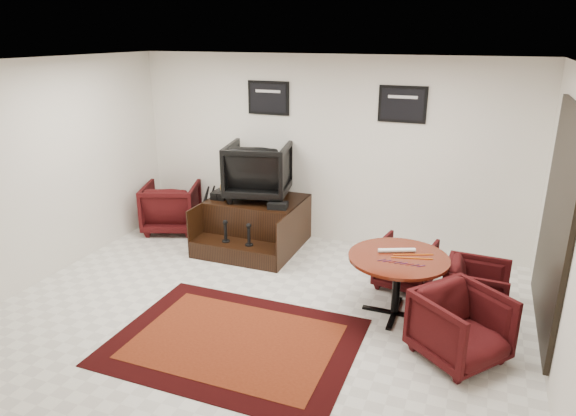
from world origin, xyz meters
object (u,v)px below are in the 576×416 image
(meeting_table, at_px, (398,264))
(table_chair_back, at_px, (405,261))
(table_chair_corner, at_px, (461,323))
(table_chair_window, at_px, (477,287))
(shine_podium, at_px, (256,224))
(armchair_side, at_px, (171,205))
(shine_chair, at_px, (258,168))

(meeting_table, bearing_deg, table_chair_back, 91.27)
(table_chair_corner, bearing_deg, table_chair_window, 31.64)
(shine_podium, distance_m, armchair_side, 1.54)
(armchair_side, relative_size, table_chair_corner, 1.10)
(table_chair_window, bearing_deg, armchair_side, 80.20)
(shine_podium, bearing_deg, table_chair_corner, -31.85)
(table_chair_window, bearing_deg, meeting_table, 113.09)
(armchair_side, bearing_deg, table_chair_window, 147.38)
(armchair_side, height_order, table_chair_corner, armchair_side)
(meeting_table, bearing_deg, shine_podium, 151.00)
(meeting_table, bearing_deg, table_chair_window, 20.32)
(armchair_side, bearing_deg, meeting_table, 140.51)
(meeting_table, xyz_separation_m, table_chair_back, (-0.02, 0.76, -0.30))
(shine_podium, xyz_separation_m, armchair_side, (-1.53, 0.07, 0.10))
(table_chair_corner, bearing_deg, meeting_table, 89.00)
(meeting_table, distance_m, table_chair_window, 0.95)
(armchair_side, relative_size, table_chair_window, 1.24)
(shine_podium, bearing_deg, armchair_side, 177.49)
(shine_chair, relative_size, meeting_table, 0.83)
(shine_podium, relative_size, table_chair_corner, 1.81)
(table_chair_back, bearing_deg, armchair_side, 0.45)
(shine_chair, distance_m, meeting_table, 2.82)
(shine_chair, bearing_deg, meeting_table, 137.01)
(table_chair_corner, bearing_deg, table_chair_back, 67.53)
(shine_podium, distance_m, meeting_table, 2.71)
(table_chair_back, bearing_deg, shine_podium, -3.67)
(table_chair_corner, bearing_deg, shine_chair, 95.18)
(armchair_side, bearing_deg, shine_chair, 162.82)
(shine_chair, relative_size, table_chair_window, 1.33)
(shine_chair, distance_m, table_chair_window, 3.50)
(shine_podium, xyz_separation_m, meeting_table, (2.35, -1.30, 0.31))
(table_chair_window, distance_m, table_chair_corner, 0.94)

